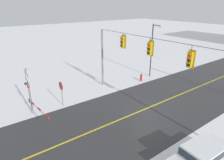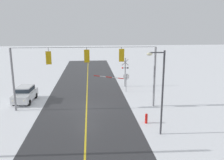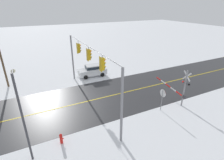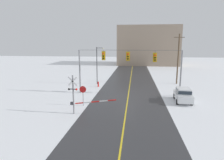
% 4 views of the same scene
% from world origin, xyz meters
% --- Properties ---
extents(ground_plane, '(160.00, 160.00, 0.00)m').
position_xyz_m(ground_plane, '(0.00, 0.00, 0.00)').
color(ground_plane, white).
extents(road_asphalt, '(9.00, 80.00, 0.01)m').
position_xyz_m(road_asphalt, '(0.00, 6.00, 0.00)').
color(road_asphalt, '#303033').
rests_on(road_asphalt, ground).
extents(lane_centre_line, '(0.14, 72.00, 0.01)m').
position_xyz_m(lane_centre_line, '(0.00, 6.00, 0.01)').
color(lane_centre_line, gold).
rests_on(lane_centre_line, ground).
extents(signal_span, '(14.20, 0.47, 6.22)m').
position_xyz_m(signal_span, '(-0.04, -0.01, 4.27)').
color(signal_span, gray).
rests_on(signal_span, ground).
extents(stop_sign, '(0.80, 0.09, 2.35)m').
position_xyz_m(stop_sign, '(-4.99, -5.79, 1.71)').
color(stop_sign, gray).
rests_on(stop_sign, ground).
extents(railroad_crossing, '(4.83, 0.31, 4.00)m').
position_xyz_m(railroad_crossing, '(-4.82, -8.43, 2.00)').
color(railroad_crossing, gray).
rests_on(railroad_crossing, ground).
extents(parked_car_white, '(2.00, 4.28, 1.74)m').
position_xyz_m(parked_car_white, '(6.78, -2.79, 0.95)').
color(parked_car_white, white).
rests_on(parked_car_white, ground).
extents(streetlamp_near, '(1.39, 0.28, 6.50)m').
position_xyz_m(streetlamp_near, '(-5.59, 6.47, 3.92)').
color(streetlamp_near, '#38383D').
rests_on(streetlamp_near, ground).
extents(fire_hydrant, '(0.24, 0.31, 0.88)m').
position_xyz_m(fire_hydrant, '(-5.19, 4.31, 0.47)').
color(fire_hydrant, red).
rests_on(fire_hydrant, ground).
extents(utility_pole, '(1.80, 0.24, 8.75)m').
position_xyz_m(utility_pole, '(8.32, 8.51, 4.51)').
color(utility_pole, brown).
rests_on(utility_pole, ground).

